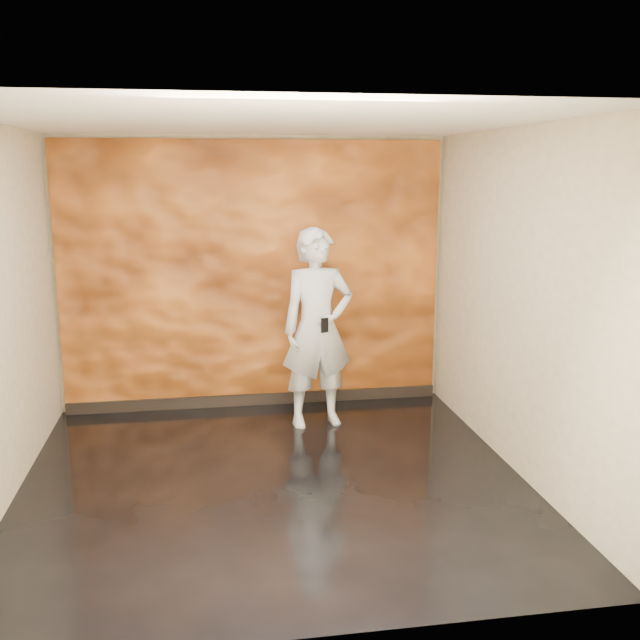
{
  "coord_description": "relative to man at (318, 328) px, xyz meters",
  "views": [
    {
      "loc": [
        -0.5,
        -5.34,
        2.46
      ],
      "look_at": [
        0.53,
        0.94,
        1.11
      ],
      "focal_mm": 40.0,
      "sensor_mm": 36.0,
      "label": 1
    }
  ],
  "objects": [
    {
      "name": "phone",
      "position": [
        0.02,
        -0.27,
        0.09
      ],
      "size": [
        0.07,
        0.04,
        0.14
      ],
      "primitive_type": "cube",
      "rotation": [
        0.0,
        0.0,
        0.41
      ],
      "color": "black",
      "rests_on": "man"
    },
    {
      "name": "baseboard",
      "position": [
        -0.55,
        0.67,
        -0.9
      ],
      "size": [
        3.9,
        0.04,
        0.12
      ],
      "primitive_type": "cube",
      "color": "black",
      "rests_on": "ground"
    },
    {
      "name": "man",
      "position": [
        0.0,
        0.0,
        0.0
      ],
      "size": [
        0.76,
        0.56,
        1.93
      ],
      "primitive_type": "imported",
      "rotation": [
        0.0,
        0.0,
        0.14
      ],
      "color": "#A7ACB6",
      "rests_on": "ground"
    },
    {
      "name": "room",
      "position": [
        -0.55,
        -1.25,
        0.44
      ],
      "size": [
        4.02,
        4.02,
        2.81
      ],
      "color": "black",
      "rests_on": "ground"
    },
    {
      "name": "feature_wall",
      "position": [
        -0.55,
        0.71,
        0.42
      ],
      "size": [
        3.9,
        0.06,
        2.75
      ],
      "primitive_type": "cube",
      "color": "orange",
      "rests_on": "ground"
    }
  ]
}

